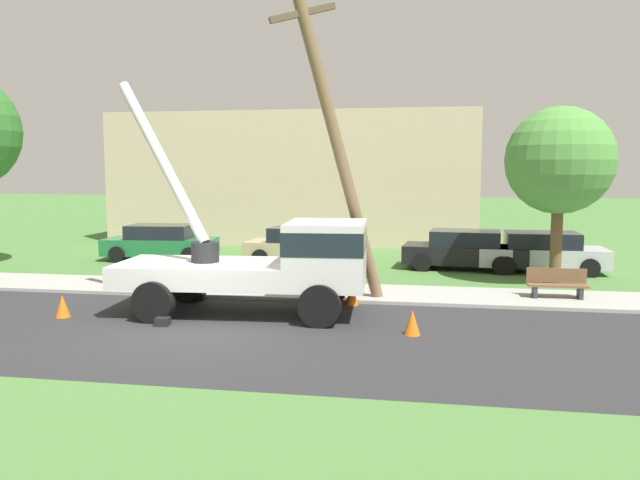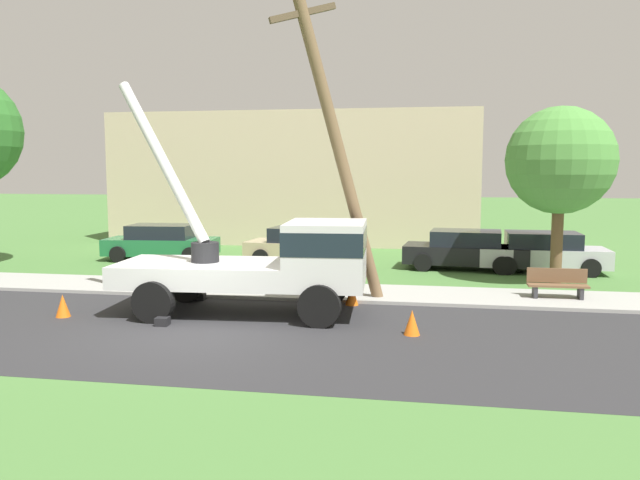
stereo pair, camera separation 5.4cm
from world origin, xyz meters
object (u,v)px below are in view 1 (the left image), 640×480
object	(u,v)px
roadside_tree_far	(560,161)
parked_sedan_green	(161,242)
parked_sedan_silver	(541,252)
park_bench	(557,285)
leaning_utility_pole	(335,137)
parked_sedan_tan	(304,246)
traffic_cone_ahead	(412,322)
parked_sedan_black	(465,250)
traffic_cone_curbside	(352,295)
traffic_cone_behind	(63,306)
utility_truck	(275,259)

from	to	relation	value
roadside_tree_far	parked_sedan_green	bearing A→B (deg)	168.15
parked_sedan_silver	park_bench	distance (m)	5.17
leaning_utility_pole	roadside_tree_far	xyz separation A→B (m)	(6.47, 3.88, -0.59)
parked_sedan_tan	traffic_cone_ahead	bearing A→B (deg)	-65.91
leaning_utility_pole	parked_sedan_tan	bearing A→B (deg)	108.13
parked_sedan_green	roadside_tree_far	distance (m)	15.26
traffic_cone_ahead	parked_sedan_tan	world-z (taller)	parked_sedan_tan
parked_sedan_black	roadside_tree_far	distance (m)	4.93
roadside_tree_far	traffic_cone_curbside	bearing A→B (deg)	-145.60
parked_sedan_green	leaning_utility_pole	bearing A→B (deg)	-40.47
leaning_utility_pole	park_bench	bearing A→B (deg)	11.81
traffic_cone_curbside	park_bench	bearing A→B (deg)	14.93
parked_sedan_tan	parked_sedan_silver	bearing A→B (deg)	-2.40
parked_sedan_silver	park_bench	size ratio (longest dim) A/B	2.76
traffic_cone_ahead	parked_sedan_tan	size ratio (longest dim) A/B	0.12
traffic_cone_curbside	parked_sedan_green	size ratio (longest dim) A/B	0.12
traffic_cone_behind	parked_sedan_silver	xyz separation A→B (m)	(12.85, 9.22, 0.43)
parked_sedan_tan	park_bench	size ratio (longest dim) A/B	2.85
leaning_utility_pole	traffic_cone_behind	bearing A→B (deg)	-156.22
parked_sedan_black	traffic_cone_ahead	bearing A→B (deg)	-99.78
traffic_cone_ahead	parked_sedan_black	world-z (taller)	parked_sedan_black
leaning_utility_pole	parked_sedan_silver	size ratio (longest dim) A/B	1.98
parked_sedan_green	utility_truck	bearing A→B (deg)	-51.23
parked_sedan_silver	roadside_tree_far	xyz separation A→B (m)	(-0.01, -2.53, 3.17)
leaning_utility_pole	traffic_cone_curbside	xyz separation A→B (m)	(0.49, -0.22, -4.20)
parked_sedan_black	utility_truck	bearing A→B (deg)	-122.09
parked_sedan_tan	parked_sedan_silver	size ratio (longest dim) A/B	1.03
utility_truck	traffic_cone_ahead	xyz separation A→B (m)	(3.46, -1.46, -1.13)
utility_truck	parked_sedan_black	size ratio (longest dim) A/B	1.52
parked_sedan_green	roadside_tree_far	size ratio (longest dim) A/B	0.81
traffic_cone_ahead	leaning_utility_pole	bearing A→B (deg)	125.50
traffic_cone_ahead	parked_sedan_green	distance (m)	14.36
parked_sedan_tan	parked_sedan_black	world-z (taller)	same
traffic_cone_curbside	leaning_utility_pole	bearing A→B (deg)	156.14
leaning_utility_pole	park_bench	xyz separation A→B (m)	(6.03, 1.26, -4.02)
leaning_utility_pole	utility_truck	bearing A→B (deg)	-129.03
park_bench	parked_sedan_tan	bearing A→B (deg)	146.24
parked_sedan_green	park_bench	distance (m)	15.26
leaning_utility_pole	roadside_tree_far	size ratio (longest dim) A/B	1.57
traffic_cone_ahead	traffic_cone_curbside	world-z (taller)	same
leaning_utility_pole	parked_sedan_black	world-z (taller)	leaning_utility_pole
utility_truck	parked_sedan_silver	distance (m)	11.16
park_bench	leaning_utility_pole	bearing A→B (deg)	-168.19
traffic_cone_behind	utility_truck	bearing A→B (deg)	13.52
utility_truck	parked_sedan_green	bearing A→B (deg)	128.77
traffic_cone_behind	parked_sedan_silver	size ratio (longest dim) A/B	0.13
traffic_cone_curbside	parked_sedan_black	size ratio (longest dim) A/B	0.12
traffic_cone_behind	traffic_cone_curbside	size ratio (longest dim) A/B	1.00
traffic_cone_behind	parked_sedan_tan	xyz separation A→B (m)	(4.16, 9.58, 0.43)
parked_sedan_black	traffic_cone_curbside	bearing A→B (deg)	-116.20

